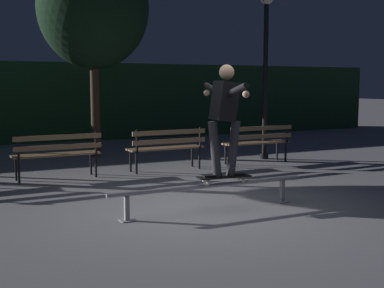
{
  "coord_description": "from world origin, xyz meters",
  "views": [
    {
      "loc": [
        -3.31,
        -6.35,
        1.75
      ],
      "look_at": [
        0.11,
        0.63,
        0.85
      ],
      "focal_mm": 47.98,
      "sensor_mm": 36.0,
      "label": 1
    }
  ],
  "objects_px": {
    "tree_behind_benches": "(93,8)",
    "skateboarder": "(225,111)",
    "park_bench_left_center": "(57,151)",
    "lamp_post_right": "(266,53)",
    "grind_rail": "(210,189)",
    "skateboard": "(224,177)",
    "park_bench_right_center": "(167,145)",
    "park_bench_rightmost": "(258,140)"
  },
  "relations": [
    {
      "from": "lamp_post_right",
      "to": "skateboard",
      "type": "bearing_deg",
      "value": -130.41
    },
    {
      "from": "grind_rail",
      "to": "skateboarder",
      "type": "distance_m",
      "value": 1.11
    },
    {
      "from": "tree_behind_benches",
      "to": "park_bench_rightmost",
      "type": "bearing_deg",
      "value": -43.35
    },
    {
      "from": "grind_rail",
      "to": "tree_behind_benches",
      "type": "distance_m",
      "value": 6.91
    },
    {
      "from": "skateboarder",
      "to": "park_bench_rightmost",
      "type": "relative_size",
      "value": 0.97
    },
    {
      "from": "skateboard",
      "to": "park_bench_left_center",
      "type": "bearing_deg",
      "value": 116.14
    },
    {
      "from": "skateboard",
      "to": "lamp_post_right",
      "type": "height_order",
      "value": "lamp_post_right"
    },
    {
      "from": "grind_rail",
      "to": "park_bench_right_center",
      "type": "bearing_deg",
      "value": 76.72
    },
    {
      "from": "grind_rail",
      "to": "skateboarder",
      "type": "height_order",
      "value": "skateboarder"
    },
    {
      "from": "grind_rail",
      "to": "park_bench_right_center",
      "type": "height_order",
      "value": "park_bench_right_center"
    },
    {
      "from": "park_bench_right_center",
      "to": "lamp_post_right",
      "type": "xyz_separation_m",
      "value": [
        2.76,
        0.58,
        1.94
      ]
    },
    {
      "from": "grind_rail",
      "to": "park_bench_left_center",
      "type": "relative_size",
      "value": 1.85
    },
    {
      "from": "skateboard",
      "to": "tree_behind_benches",
      "type": "distance_m",
      "value": 6.84
    },
    {
      "from": "tree_behind_benches",
      "to": "skateboard",
      "type": "bearing_deg",
      "value": -88.68
    },
    {
      "from": "skateboarder",
      "to": "tree_behind_benches",
      "type": "bearing_deg",
      "value": 91.34
    },
    {
      "from": "park_bench_right_center",
      "to": "tree_behind_benches",
      "type": "distance_m",
      "value": 4.16
    },
    {
      "from": "grind_rail",
      "to": "park_bench_rightmost",
      "type": "xyz_separation_m",
      "value": [
        3.0,
        3.34,
        0.23
      ]
    },
    {
      "from": "park_bench_left_center",
      "to": "park_bench_rightmost",
      "type": "xyz_separation_m",
      "value": [
        4.42,
        0.0,
        0.0
      ]
    },
    {
      "from": "park_bench_left_center",
      "to": "tree_behind_benches",
      "type": "relative_size",
      "value": 0.32
    },
    {
      "from": "park_bench_rightmost",
      "to": "grind_rail",
      "type": "bearing_deg",
      "value": -131.93
    },
    {
      "from": "park_bench_rightmost",
      "to": "lamp_post_right",
      "type": "distance_m",
      "value": 2.1
    },
    {
      "from": "skateboard",
      "to": "grind_rail",
      "type": "bearing_deg",
      "value": 180.0
    },
    {
      "from": "grind_rail",
      "to": "park_bench_left_center",
      "type": "distance_m",
      "value": 3.63
    },
    {
      "from": "skateboard",
      "to": "park_bench_rightmost",
      "type": "relative_size",
      "value": 0.49
    },
    {
      "from": "tree_behind_benches",
      "to": "lamp_post_right",
      "type": "relative_size",
      "value": 1.29
    },
    {
      "from": "park_bench_left_center",
      "to": "tree_behind_benches",
      "type": "xyz_separation_m",
      "value": [
        1.5,
        2.76,
        3.03
      ]
    },
    {
      "from": "park_bench_left_center",
      "to": "park_bench_rightmost",
      "type": "bearing_deg",
      "value": 0.0
    },
    {
      "from": "skateboard",
      "to": "tree_behind_benches",
      "type": "height_order",
      "value": "tree_behind_benches"
    },
    {
      "from": "skateboarder",
      "to": "lamp_post_right",
      "type": "height_order",
      "value": "lamp_post_right"
    },
    {
      "from": "skateboarder",
      "to": "park_bench_rightmost",
      "type": "distance_m",
      "value": 4.43
    },
    {
      "from": "tree_behind_benches",
      "to": "skateboarder",
      "type": "bearing_deg",
      "value": -88.66
    },
    {
      "from": "park_bench_left_center",
      "to": "grind_rail",
      "type": "bearing_deg",
      "value": -66.93
    },
    {
      "from": "park_bench_left_center",
      "to": "tree_behind_benches",
      "type": "distance_m",
      "value": 4.36
    },
    {
      "from": "skateboarder",
      "to": "park_bench_left_center",
      "type": "height_order",
      "value": "skateboarder"
    },
    {
      "from": "skateboard",
      "to": "tree_behind_benches",
      "type": "xyz_separation_m",
      "value": [
        -0.14,
        6.09,
        3.11
      ]
    },
    {
      "from": "park_bench_left_center",
      "to": "lamp_post_right",
      "type": "xyz_separation_m",
      "value": [
        4.97,
        0.58,
        1.94
      ]
    },
    {
      "from": "skateboarder",
      "to": "skateboard",
      "type": "bearing_deg",
      "value": 174.38
    },
    {
      "from": "grind_rail",
      "to": "skateboard",
      "type": "relative_size",
      "value": 3.75
    },
    {
      "from": "park_bench_right_center",
      "to": "park_bench_rightmost",
      "type": "bearing_deg",
      "value": 0.0
    },
    {
      "from": "grind_rail",
      "to": "lamp_post_right",
      "type": "distance_m",
      "value": 5.71
    },
    {
      "from": "grind_rail",
      "to": "park_bench_left_center",
      "type": "bearing_deg",
      "value": 113.07
    },
    {
      "from": "park_bench_rightmost",
      "to": "tree_behind_benches",
      "type": "relative_size",
      "value": 0.32
    }
  ]
}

